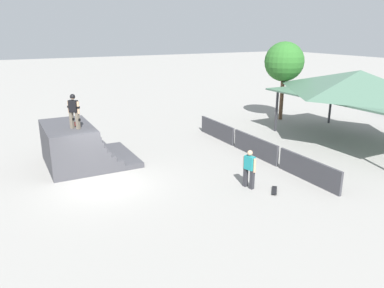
{
  "coord_description": "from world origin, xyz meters",
  "views": [
    {
      "loc": [
        15.17,
        -3.63,
        6.5
      ],
      "look_at": [
        -0.36,
        4.49,
        1.13
      ],
      "focal_mm": 35.0,
      "sensor_mm": 36.0,
      "label": 1
    }
  ],
  "objects_px": {
    "bystander_walking": "(249,167)",
    "tree_beside_pavilion": "(284,62)",
    "skateboard_on_ground": "(274,190)",
    "skater_on_deck": "(74,109)",
    "skateboard_on_deck": "(76,124)"
  },
  "relations": [
    {
      "from": "bystander_walking",
      "to": "tree_beside_pavilion",
      "type": "xyz_separation_m",
      "value": [
        -9.37,
        9.7,
        3.32
      ]
    },
    {
      "from": "skater_on_deck",
      "to": "skateboard_on_deck",
      "type": "xyz_separation_m",
      "value": [
        -0.65,
        0.13,
        -0.88
      ]
    },
    {
      "from": "skateboard_on_deck",
      "to": "tree_beside_pavilion",
      "type": "distance_m",
      "value": 16.03
    },
    {
      "from": "skater_on_deck",
      "to": "skateboard_on_deck",
      "type": "distance_m",
      "value": 1.1
    },
    {
      "from": "skateboard_on_ground",
      "to": "tree_beside_pavilion",
      "type": "xyz_separation_m",
      "value": [
        -10.22,
        8.98,
        4.19
      ]
    },
    {
      "from": "skater_on_deck",
      "to": "skateboard_on_deck",
      "type": "height_order",
      "value": "skater_on_deck"
    },
    {
      "from": "bystander_walking",
      "to": "skateboard_on_ground",
      "type": "height_order",
      "value": "bystander_walking"
    },
    {
      "from": "skateboard_on_ground",
      "to": "tree_beside_pavilion",
      "type": "relative_size",
      "value": 0.13
    },
    {
      "from": "skater_on_deck",
      "to": "skateboard_on_ground",
      "type": "height_order",
      "value": "skater_on_deck"
    },
    {
      "from": "skateboard_on_ground",
      "to": "tree_beside_pavilion",
      "type": "distance_m",
      "value": 14.24
    },
    {
      "from": "bystander_walking",
      "to": "tree_beside_pavilion",
      "type": "relative_size",
      "value": 0.3
    },
    {
      "from": "skateboard_on_deck",
      "to": "bystander_walking",
      "type": "relative_size",
      "value": 0.47
    },
    {
      "from": "tree_beside_pavilion",
      "to": "skateboard_on_ground",
      "type": "bearing_deg",
      "value": -41.3
    },
    {
      "from": "tree_beside_pavilion",
      "to": "skateboard_on_deck",
      "type": "bearing_deg",
      "value": -78.52
    },
    {
      "from": "skateboard_on_deck",
      "to": "bystander_walking",
      "type": "xyz_separation_m",
      "value": [
        6.21,
        5.87,
        -1.18
      ]
    }
  ]
}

